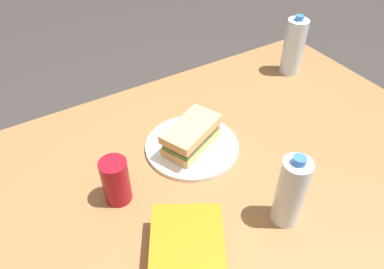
{
  "coord_description": "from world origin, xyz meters",
  "views": [
    {
      "loc": [
        0.27,
        0.51,
        1.44
      ],
      "look_at": [
        -0.11,
        -0.13,
        0.77
      ],
      "focal_mm": 34.22,
      "sensor_mm": 36.0,
      "label": 1
    }
  ],
  "objects_px": {
    "water_bottle_tall": "(294,47)",
    "water_bottle_spare": "(291,192)",
    "sandwich": "(192,135)",
    "soda_can_red": "(116,181)",
    "paper_plate": "(192,146)",
    "chip_bag": "(187,260)",
    "dining_table": "(180,215)"
  },
  "relations": [
    {
      "from": "water_bottle_tall",
      "to": "water_bottle_spare",
      "type": "relative_size",
      "value": 1.07
    },
    {
      "from": "water_bottle_tall",
      "to": "water_bottle_spare",
      "type": "distance_m",
      "value": 0.66
    },
    {
      "from": "sandwich",
      "to": "water_bottle_spare",
      "type": "distance_m",
      "value": 0.32
    },
    {
      "from": "sandwich",
      "to": "soda_can_red",
      "type": "relative_size",
      "value": 1.64
    },
    {
      "from": "paper_plate",
      "to": "water_bottle_tall",
      "type": "height_order",
      "value": "water_bottle_tall"
    },
    {
      "from": "sandwich",
      "to": "soda_can_red",
      "type": "distance_m",
      "value": 0.25
    },
    {
      "from": "soda_can_red",
      "to": "chip_bag",
      "type": "distance_m",
      "value": 0.26
    },
    {
      "from": "dining_table",
      "to": "chip_bag",
      "type": "xyz_separation_m",
      "value": [
        0.08,
        0.18,
        0.12
      ]
    },
    {
      "from": "dining_table",
      "to": "sandwich",
      "type": "xyz_separation_m",
      "value": [
        -0.11,
        -0.13,
        0.13
      ]
    },
    {
      "from": "dining_table",
      "to": "water_bottle_tall",
      "type": "relative_size",
      "value": 7.8
    },
    {
      "from": "soda_can_red",
      "to": "water_bottle_spare",
      "type": "xyz_separation_m",
      "value": [
        -0.31,
        0.25,
        0.03
      ]
    },
    {
      "from": "dining_table",
      "to": "paper_plate",
      "type": "distance_m",
      "value": 0.19
    },
    {
      "from": "soda_can_red",
      "to": "water_bottle_spare",
      "type": "bearing_deg",
      "value": 140.33
    },
    {
      "from": "dining_table",
      "to": "paper_plate",
      "type": "xyz_separation_m",
      "value": [
        -0.11,
        -0.13,
        0.09
      ]
    },
    {
      "from": "water_bottle_tall",
      "to": "paper_plate",
      "type": "bearing_deg",
      "value": 17.76
    },
    {
      "from": "water_bottle_tall",
      "to": "soda_can_red",
      "type": "bearing_deg",
      "value": 16.42
    },
    {
      "from": "dining_table",
      "to": "water_bottle_spare",
      "type": "bearing_deg",
      "value": 133.67
    },
    {
      "from": "paper_plate",
      "to": "water_bottle_tall",
      "type": "distance_m",
      "value": 0.55
    },
    {
      "from": "soda_can_red",
      "to": "water_bottle_tall",
      "type": "height_order",
      "value": "water_bottle_tall"
    },
    {
      "from": "chip_bag",
      "to": "water_bottle_tall",
      "type": "bearing_deg",
      "value": -26.73
    },
    {
      "from": "soda_can_red",
      "to": "chip_bag",
      "type": "xyz_separation_m",
      "value": [
        -0.05,
        0.25,
        -0.03
      ]
    },
    {
      "from": "dining_table",
      "to": "soda_can_red",
      "type": "relative_size",
      "value": 13.56
    },
    {
      "from": "soda_can_red",
      "to": "dining_table",
      "type": "bearing_deg",
      "value": 151.7
    },
    {
      "from": "sandwich",
      "to": "chip_bag",
      "type": "bearing_deg",
      "value": 57.53
    },
    {
      "from": "sandwich",
      "to": "water_bottle_tall",
      "type": "distance_m",
      "value": 0.54
    },
    {
      "from": "water_bottle_spare",
      "to": "soda_can_red",
      "type": "bearing_deg",
      "value": -39.67
    },
    {
      "from": "chip_bag",
      "to": "water_bottle_spare",
      "type": "bearing_deg",
      "value": -61.56
    },
    {
      "from": "paper_plate",
      "to": "water_bottle_spare",
      "type": "distance_m",
      "value": 0.33
    },
    {
      "from": "water_bottle_tall",
      "to": "water_bottle_spare",
      "type": "height_order",
      "value": "water_bottle_tall"
    },
    {
      "from": "paper_plate",
      "to": "sandwich",
      "type": "bearing_deg",
      "value": 50.91
    },
    {
      "from": "paper_plate",
      "to": "sandwich",
      "type": "relative_size",
      "value": 1.3
    },
    {
      "from": "paper_plate",
      "to": "soda_can_red",
      "type": "relative_size",
      "value": 2.14
    }
  ]
}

